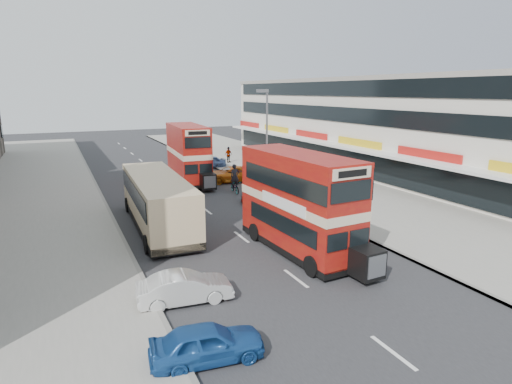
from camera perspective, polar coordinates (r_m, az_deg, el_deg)
ground at (r=17.62m, az=8.74°, el=-13.84°), size 160.00×160.00×0.00m
road_surface at (r=35.00m, az=-9.78°, el=-0.03°), size 12.00×90.00×0.01m
pavement_right at (r=39.79m, az=7.09°, el=1.79°), size 12.00×90.00×0.15m
pavement_left at (r=33.96m, az=-29.66°, el=-1.92°), size 12.00×90.00×0.15m
kerb_left at (r=33.94m, az=-19.73°, el=-0.93°), size 0.20×90.00×0.16m
kerb_right at (r=37.02m, az=-0.66°, el=1.01°), size 0.20×90.00×0.16m
commercial_row at (r=45.42m, az=14.50°, el=8.79°), size 9.90×46.20×9.30m
street_lamp at (r=34.69m, az=1.35°, el=8.05°), size 1.00×0.20×8.12m
bus_main at (r=21.36m, az=5.81°, el=-1.45°), size 2.86×8.91×4.88m
bus_second at (r=38.49m, az=-9.03°, el=5.12°), size 3.02×9.06×4.91m
coach at (r=26.02m, az=-13.02°, el=-1.01°), size 3.23×10.97×2.88m
car_left_near at (r=13.75m, az=-6.53°, el=-19.39°), size 3.63×1.82×1.19m
car_left_front at (r=17.09m, az=-9.49°, el=-12.51°), size 3.78×1.67×1.21m
car_right_a at (r=31.73m, az=2.46°, el=0.16°), size 5.37×2.58×1.51m
car_right_b at (r=38.42m, az=-3.36°, el=2.38°), size 5.16×2.78×1.38m
car_right_c at (r=45.35m, az=-6.48°, el=3.98°), size 3.91×1.71×1.31m
pedestrian_near at (r=32.60m, az=7.59°, el=0.96°), size 0.80×0.70×1.82m
pedestrian_far at (r=47.98m, az=-3.71°, el=5.00°), size 1.11×0.78×1.75m
cyclist at (r=34.24m, az=-2.83°, el=1.21°), size 0.77×1.86×2.31m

